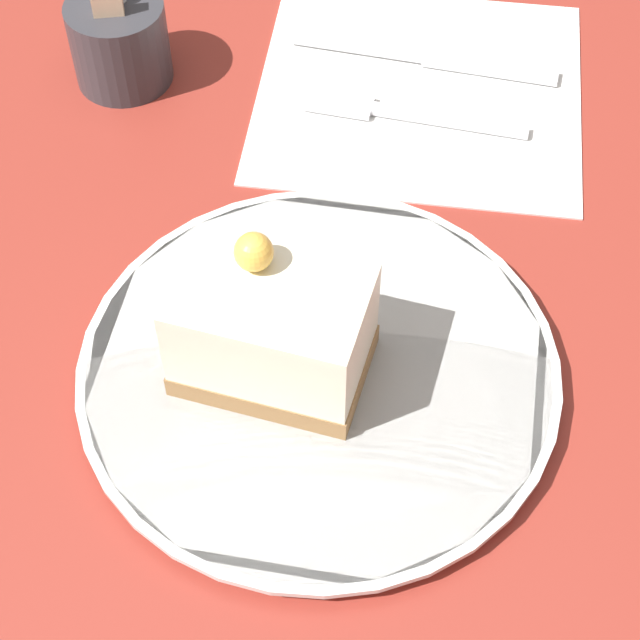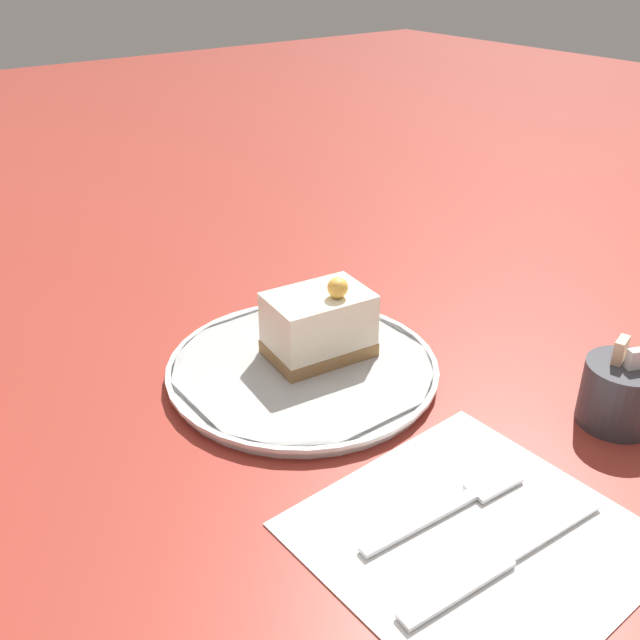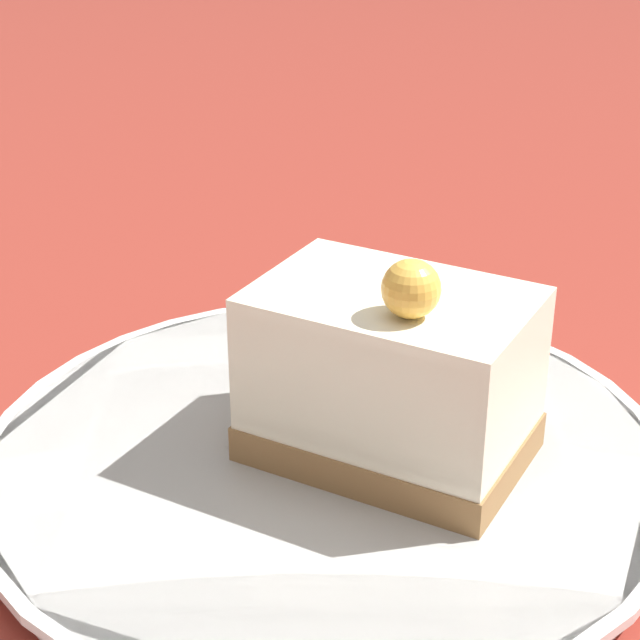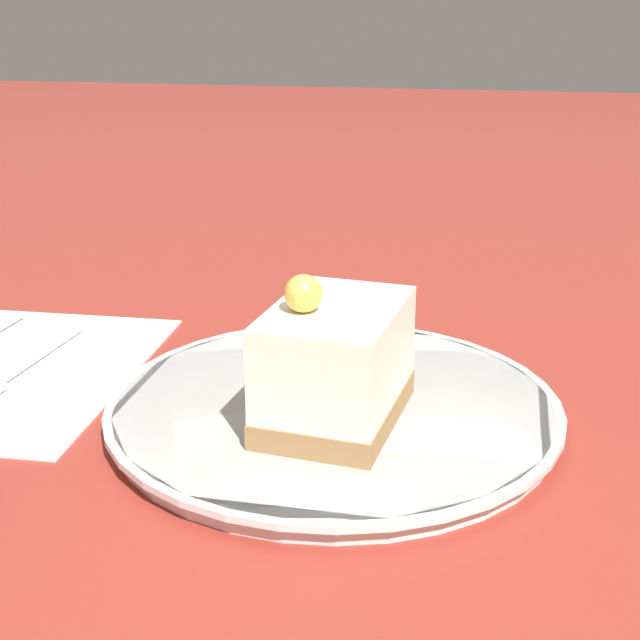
{
  "view_description": "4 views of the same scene",
  "coord_description": "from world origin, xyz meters",
  "px_view_note": "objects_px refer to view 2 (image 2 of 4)",
  "views": [
    {
      "loc": [
        -0.34,
        -0.06,
        0.5
      ],
      "look_at": [
        -0.01,
        -0.0,
        0.06
      ],
      "focal_mm": 60.0,
      "sensor_mm": 36.0,
      "label": 1
    },
    {
      "loc": [
        0.47,
        -0.34,
        0.39
      ],
      "look_at": [
        0.0,
        0.01,
        0.07
      ],
      "focal_mm": 40.0,
      "sensor_mm": 36.0,
      "label": 2
    },
    {
      "loc": [
        0.31,
        0.13,
        0.24
      ],
      "look_at": [
        -0.02,
        -0.01,
        0.06
      ],
      "focal_mm": 60.0,
      "sensor_mm": 36.0,
      "label": 3
    },
    {
      "loc": [
        -0.1,
        0.47,
        0.24
      ],
      "look_at": [
        -0.0,
        -0.01,
        0.06
      ],
      "focal_mm": 50.0,
      "sensor_mm": 36.0,
      "label": 4
    }
  ],
  "objects_px": {
    "fork": "(457,502)",
    "knife": "(490,569)",
    "plate": "(299,370)",
    "sugar_bowl": "(620,393)",
    "cake_slice": "(319,324)"
  },
  "relations": [
    {
      "from": "plate",
      "to": "cake_slice",
      "type": "bearing_deg",
      "value": 100.07
    },
    {
      "from": "fork",
      "to": "knife",
      "type": "xyz_separation_m",
      "value": [
        0.06,
        -0.03,
        0.0
      ]
    },
    {
      "from": "fork",
      "to": "knife",
      "type": "bearing_deg",
      "value": -23.73
    },
    {
      "from": "plate",
      "to": "knife",
      "type": "relative_size",
      "value": 1.4
    },
    {
      "from": "cake_slice",
      "to": "fork",
      "type": "bearing_deg",
      "value": -3.03
    },
    {
      "from": "plate",
      "to": "cake_slice",
      "type": "distance_m",
      "value": 0.05
    },
    {
      "from": "cake_slice",
      "to": "sugar_bowl",
      "type": "relative_size",
      "value": 1.32
    },
    {
      "from": "knife",
      "to": "plate",
      "type": "bearing_deg",
      "value": 175.29
    },
    {
      "from": "cake_slice",
      "to": "fork",
      "type": "height_order",
      "value": "cake_slice"
    },
    {
      "from": "plate",
      "to": "sugar_bowl",
      "type": "distance_m",
      "value": 0.29
    },
    {
      "from": "plate",
      "to": "knife",
      "type": "bearing_deg",
      "value": -7.95
    },
    {
      "from": "fork",
      "to": "knife",
      "type": "relative_size",
      "value": 0.8
    },
    {
      "from": "plate",
      "to": "fork",
      "type": "relative_size",
      "value": 1.75
    },
    {
      "from": "plate",
      "to": "sugar_bowl",
      "type": "relative_size",
      "value": 3.27
    },
    {
      "from": "cake_slice",
      "to": "plate",
      "type": "bearing_deg",
      "value": -73.38
    }
  ]
}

